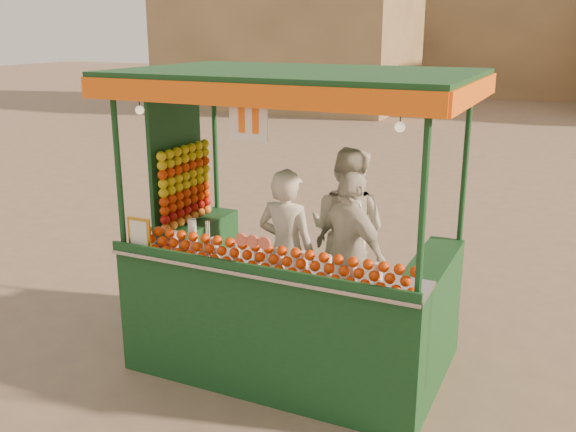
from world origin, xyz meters
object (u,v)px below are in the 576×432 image
at_px(vendor_left, 286,252).
at_px(vendor_middle, 347,231).
at_px(juice_cart, 282,277).
at_px(vendor_right, 350,253).

distance_m(vendor_left, vendor_middle, 0.81).
bearing_deg(vendor_left, vendor_middle, -112.30).
bearing_deg(juice_cart, vendor_right, 33.50).
relative_size(juice_cart, vendor_left, 1.92).
relative_size(juice_cart, vendor_middle, 1.80).
bearing_deg(vendor_right, vendor_middle, -38.17).
height_order(vendor_middle, vendor_right, vendor_middle).
bearing_deg(juice_cart, vendor_left, 87.40).
height_order(vendor_left, vendor_middle, vendor_middle).
bearing_deg(vendor_middle, vendor_right, 119.80).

